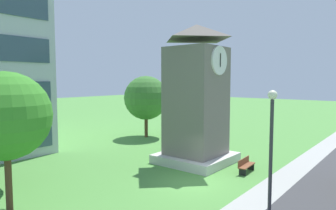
{
  "coord_description": "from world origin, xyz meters",
  "views": [
    {
      "loc": [
        -13.79,
        -9.31,
        5.8
      ],
      "look_at": [
        1.89,
        3.39,
        4.13
      ],
      "focal_mm": 32.24,
      "sensor_mm": 36.0,
      "label": 1
    }
  ],
  "objects_px": {
    "street_lamp": "(271,142)",
    "park_bench": "(246,165)",
    "tree_by_building": "(146,98)",
    "clock_tower": "(196,102)",
    "tree_near_tower": "(6,116)"
  },
  "relations": [
    {
      "from": "tree_near_tower",
      "to": "park_bench",
      "type": "bearing_deg",
      "value": -24.63
    },
    {
      "from": "clock_tower",
      "to": "tree_by_building",
      "type": "bearing_deg",
      "value": 63.05
    },
    {
      "from": "park_bench",
      "to": "tree_near_tower",
      "type": "bearing_deg",
      "value": 155.37
    },
    {
      "from": "park_bench",
      "to": "tree_by_building",
      "type": "height_order",
      "value": "tree_by_building"
    },
    {
      "from": "clock_tower",
      "to": "tree_by_building",
      "type": "relative_size",
      "value": 1.54
    },
    {
      "from": "street_lamp",
      "to": "tree_by_building",
      "type": "height_order",
      "value": "tree_by_building"
    },
    {
      "from": "park_bench",
      "to": "tree_by_building",
      "type": "xyz_separation_m",
      "value": [
        4.72,
        13.0,
        3.55
      ]
    },
    {
      "from": "park_bench",
      "to": "tree_near_tower",
      "type": "relative_size",
      "value": 0.3
    },
    {
      "from": "park_bench",
      "to": "tree_near_tower",
      "type": "distance_m",
      "value": 13.73
    },
    {
      "from": "street_lamp",
      "to": "clock_tower",
      "type": "bearing_deg",
      "value": 51.0
    },
    {
      "from": "clock_tower",
      "to": "tree_near_tower",
      "type": "height_order",
      "value": "clock_tower"
    },
    {
      "from": "street_lamp",
      "to": "tree_near_tower",
      "type": "bearing_deg",
      "value": 122.57
    },
    {
      "from": "clock_tower",
      "to": "tree_near_tower",
      "type": "xyz_separation_m",
      "value": [
        -12.03,
        1.7,
        0.01
      ]
    },
    {
      "from": "street_lamp",
      "to": "park_bench",
      "type": "bearing_deg",
      "value": 31.72
    },
    {
      "from": "tree_by_building",
      "to": "park_bench",
      "type": "bearing_deg",
      "value": -109.94
    }
  ]
}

